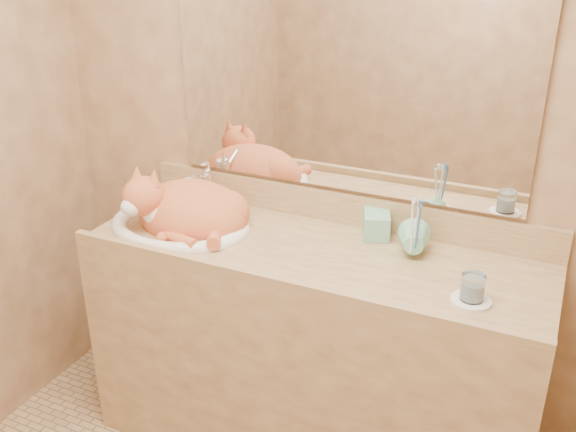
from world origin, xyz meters
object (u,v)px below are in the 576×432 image
at_px(vanity_counter, 311,353).
at_px(cat, 185,207).
at_px(soap_dispenser, 378,217).
at_px(toothbrush_cup, 413,247).
at_px(water_glass, 473,287).
at_px(sink_basin, 179,206).

relative_size(vanity_counter, cat, 3.63).
xyz_separation_m(soap_dispenser, toothbrush_cup, (0.15, -0.08, -0.05)).
bearing_deg(soap_dispenser, cat, 173.51).
bearing_deg(cat, soap_dispenser, 15.15).
height_order(vanity_counter, cat, cat).
relative_size(vanity_counter, toothbrush_cup, 14.01).
distance_m(cat, toothbrush_cup, 0.84).
distance_m(toothbrush_cup, water_glass, 0.28).
distance_m(vanity_counter, soap_dispenser, 0.58).
relative_size(sink_basin, cat, 1.20).
relative_size(soap_dispenser, water_glass, 2.48).
xyz_separation_m(vanity_counter, sink_basin, (-0.53, -0.02, 0.51)).
bearing_deg(toothbrush_cup, sink_basin, -173.95).
relative_size(vanity_counter, sink_basin, 3.04).
distance_m(cat, water_glass, 1.06).
xyz_separation_m(vanity_counter, water_glass, (0.55, -0.10, 0.48)).
relative_size(cat, soap_dispenser, 2.16).
xyz_separation_m(soap_dispenser, water_glass, (0.37, -0.25, -0.05)).
distance_m(sink_basin, water_glass, 1.08).
height_order(toothbrush_cup, water_glass, toothbrush_cup).
xyz_separation_m(sink_basin, cat, (0.02, 0.01, -0.01)).
distance_m(cat, soap_dispenser, 0.70).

